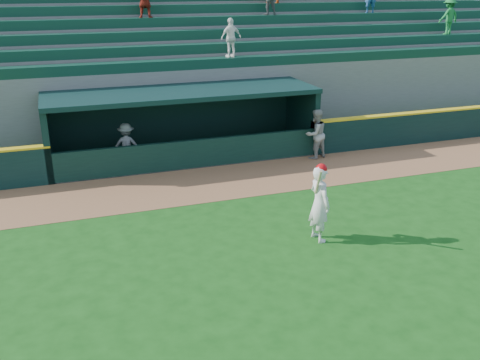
{
  "coord_description": "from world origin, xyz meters",
  "views": [
    {
      "loc": [
        -4.14,
        -10.33,
        6.04
      ],
      "look_at": [
        0.0,
        1.6,
        1.3
      ],
      "focal_mm": 40.0,
      "sensor_mm": 36.0,
      "label": 1
    }
  ],
  "objects": [
    {
      "name": "dugout_player_front",
      "position": [
        4.43,
        6.16,
        0.89
      ],
      "size": [
        1.02,
        0.89,
        1.78
      ],
      "primitive_type": "imported",
      "rotation": [
        0.0,
        0.0,
        3.43
      ],
      "color": "#9F9F9A",
      "rests_on": "ground"
    },
    {
      "name": "dugout_player_inside",
      "position": [
        -2.07,
        7.46,
        0.75
      ],
      "size": [
        1.08,
        0.78,
        1.51
      ],
      "primitive_type": "imported",
      "rotation": [
        0.0,
        0.0,
        2.89
      ],
      "color": "gray",
      "rests_on": "ground"
    },
    {
      "name": "stands",
      "position": [
        0.02,
        12.57,
        2.4
      ],
      "size": [
        34.5,
        6.25,
        7.16
      ],
      "color": "slate",
      "rests_on": "ground"
    },
    {
      "name": "batter_at_plate",
      "position": [
        1.59,
        0.29,
        0.99
      ],
      "size": [
        0.55,
        0.85,
        2.0
      ],
      "color": "silver",
      "rests_on": "ground"
    },
    {
      "name": "warning_track",
      "position": [
        0.0,
        4.9,
        0.01
      ],
      "size": [
        40.0,
        3.0,
        0.01
      ],
      "primitive_type": "cube",
      "color": "brown",
      "rests_on": "ground"
    },
    {
      "name": "dugout",
      "position": [
        0.0,
        8.0,
        1.36
      ],
      "size": [
        9.4,
        2.8,
        2.46
      ],
      "color": "slate",
      "rests_on": "ground"
    },
    {
      "name": "ground",
      "position": [
        0.0,
        0.0,
        0.0
      ],
      "size": [
        120.0,
        120.0,
        0.0
      ],
      "primitive_type": "plane",
      "color": "#154A12",
      "rests_on": "ground"
    }
  ]
}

